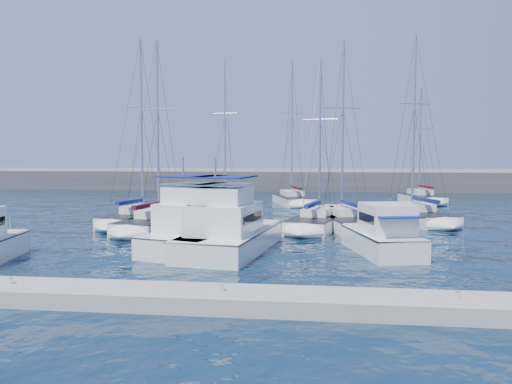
# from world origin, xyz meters

# --- Properties ---
(ground) EXTENTS (220.00, 220.00, 0.00)m
(ground) POSITION_xyz_m (0.00, 0.00, 0.00)
(ground) COLOR black
(ground) RESTS_ON ground
(breakwater) EXTENTS (160.00, 6.00, 4.45)m
(breakwater) POSITION_xyz_m (0.00, 52.00, 1.05)
(breakwater) COLOR #424244
(breakwater) RESTS_ON ground
(dock) EXTENTS (40.00, 2.20, 0.60)m
(dock) POSITION_xyz_m (0.00, -11.00, 0.30)
(dock) COLOR gray
(dock) RESTS_ON ground
(dock_cleat_near_port) EXTENTS (0.16, 0.16, 0.25)m
(dock_cleat_near_port) POSITION_xyz_m (-8.00, -11.00, 0.72)
(dock_cleat_near_port) COLOR silver
(dock_cleat_near_port) RESTS_ON dock
(dock_cleat_centre) EXTENTS (0.16, 0.16, 0.25)m
(dock_cleat_centre) POSITION_xyz_m (0.00, -11.00, 0.72)
(dock_cleat_centre) COLOR silver
(dock_cleat_centre) RESTS_ON dock
(dock_cleat_near_stbd) EXTENTS (0.16, 0.16, 0.25)m
(dock_cleat_near_stbd) POSITION_xyz_m (8.00, -11.00, 0.72)
(dock_cleat_near_stbd) COLOR silver
(dock_cleat_near_stbd) RESTS_ON dock
(motor_yacht_port_inner) EXTENTS (6.28, 9.57, 4.69)m
(motor_yacht_port_inner) POSITION_xyz_m (-3.15, -0.40, 1.13)
(motor_yacht_port_inner) COLOR silver
(motor_yacht_port_inner) RESTS_ON ground
(motor_yacht_stbd_inner) EXTENTS (5.07, 9.93, 4.69)m
(motor_yacht_stbd_inner) POSITION_xyz_m (-1.56, -0.85, 1.13)
(motor_yacht_stbd_inner) COLOR silver
(motor_yacht_stbd_inner) RESTS_ON ground
(motor_yacht_stbd_outer) EXTENTS (4.17, 6.97, 3.20)m
(motor_yacht_stbd_outer) POSITION_xyz_m (6.90, -0.26, 0.94)
(motor_yacht_stbd_outer) COLOR white
(motor_yacht_stbd_outer) RESTS_ON ground
(sailboat_mid_a) EXTENTS (4.35, 7.65, 14.74)m
(sailboat_mid_a) POSITION_xyz_m (-10.50, 9.05, 0.53)
(sailboat_mid_a) COLOR silver
(sailboat_mid_a) RESTS_ON ground
(sailboat_mid_b) EXTENTS (4.13, 7.81, 14.02)m
(sailboat_mid_b) POSITION_xyz_m (-8.31, 6.41, 0.52)
(sailboat_mid_b) COLOR white
(sailboat_mid_b) RESTS_ON ground
(sailboat_mid_c) EXTENTS (4.71, 8.66, 12.93)m
(sailboat_mid_c) POSITION_xyz_m (3.28, 8.99, 0.50)
(sailboat_mid_c) COLOR silver
(sailboat_mid_c) RESTS_ON ground
(sailboat_mid_d) EXTENTS (5.38, 10.18, 14.46)m
(sailboat_mid_d) POSITION_xyz_m (5.40, 9.91, 0.50)
(sailboat_mid_d) COLOR white
(sailboat_mid_d) RESTS_ON ground
(sailboat_mid_e) EXTENTS (5.34, 9.02, 15.50)m
(sailboat_mid_e) POSITION_xyz_m (11.35, 13.66, 0.53)
(sailboat_mid_e) COLOR silver
(sailboat_mid_e) RESTS_ON ground
(sailboat_back_a) EXTENTS (3.29, 8.17, 16.37)m
(sailboat_back_a) POSITION_xyz_m (-7.03, 26.18, 0.54)
(sailboat_back_a) COLOR silver
(sailboat_back_a) RESTS_ON ground
(sailboat_back_b) EXTENTS (5.43, 8.93, 16.47)m
(sailboat_back_b) POSITION_xyz_m (0.59, 27.99, 0.54)
(sailboat_back_b) COLOR white
(sailboat_back_b) RESTS_ON ground
(sailboat_back_c) EXTENTS (4.32, 8.29, 13.70)m
(sailboat_back_c) POSITION_xyz_m (15.30, 31.77, 0.51)
(sailboat_back_c) COLOR silver
(sailboat_back_c) RESTS_ON ground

